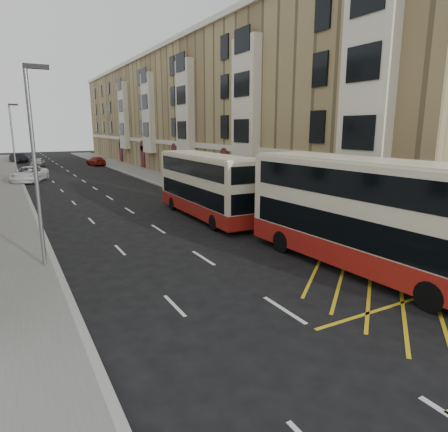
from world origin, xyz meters
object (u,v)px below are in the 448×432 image
white_van (29,174)px  car_red (96,161)px  car_silver (37,163)px  double_decker_rear (206,186)px  street_lamp_near (35,157)px  street_lamp_far (13,139)px  double_decker_front (365,216)px  car_dark (19,158)px

white_van → car_red: 19.07m
white_van → car_silver: (2.04, 16.71, -0.12)m
car_red → double_decker_rear: bearing=80.2°
street_lamp_near → car_red: size_ratio=1.75×
street_lamp_near → white_van: 30.52m
street_lamp_far → car_red: 20.31m
double_decker_front → car_dark: double_decker_front is taller
street_lamp_far → car_red: bearing=55.0°
street_lamp_far → car_red: street_lamp_far is taller
car_red → street_lamp_far: bearing=46.9°
double_decker_rear → white_van: bearing=110.9°
street_lamp_near → double_decker_rear: street_lamp_near is taller
double_decker_front → car_red: (0.08, 52.93, -1.67)m
street_lamp_near → car_dark: size_ratio=1.78×
double_decker_rear → car_silver: (-6.96, 41.59, -1.39)m
street_lamp_near → white_van: size_ratio=1.35×
double_decker_front → car_red: bearing=87.0°
street_lamp_far → double_decker_rear: (10.15, -24.63, -2.54)m
car_silver → car_dark: (-2.04, 11.16, 0.03)m
street_lamp_far → car_silver: size_ratio=1.93×
street_lamp_far → double_decker_front: bearing=-72.8°
street_lamp_near → white_van: bearing=87.8°
street_lamp_near → car_dark: 58.27m
double_decker_rear → car_red: 40.99m
car_silver → car_dark: size_ratio=0.92×
street_lamp_far → double_decker_rear: street_lamp_far is taller
car_silver → car_red: (8.24, -0.65, -0.04)m
double_decker_front → car_silver: size_ratio=2.79×
double_decker_front → car_silver: (-8.16, 53.59, -1.62)m
street_lamp_far → white_van: size_ratio=1.35×
double_decker_front → car_red: double_decker_front is taller
car_dark → car_red: car_dark is taller
double_decker_front → street_lamp_far: bearing=104.3°
double_decker_rear → street_lamp_near: bearing=-151.2°
car_silver → white_van: bearing=-85.0°
white_van → car_dark: white_van is taller
car_dark → double_decker_rear: bearing=-98.0°
double_decker_front → double_decker_rear: bearing=92.8°
white_van → car_dark: bearing=110.3°
car_silver → car_red: size_ratio=0.91×
street_lamp_far → white_van: street_lamp_far is taller
white_van → car_silver: white_van is taller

